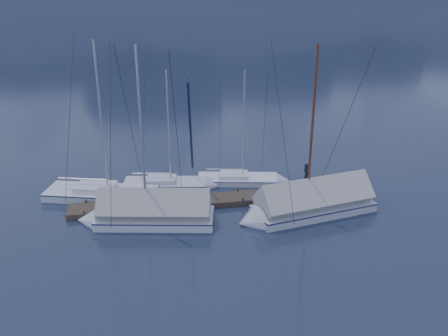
{
  "coord_description": "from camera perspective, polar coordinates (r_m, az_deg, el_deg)",
  "views": [
    {
      "loc": [
        -4.71,
        -23.11,
        12.37
      ],
      "look_at": [
        0.0,
        2.0,
        2.2
      ],
      "focal_mm": 38.0,
      "sensor_mm": 36.0,
      "label": 1
    }
  ],
  "objects": [
    {
      "name": "ground",
      "position": [
        26.63,
        0.8,
        -5.97
      ],
      "size": [
        1000.0,
        1000.0,
        0.0
      ],
      "primitive_type": "plane",
      "color": "#161F32",
      "rests_on": "ground"
    },
    {
      "name": "dock",
      "position": [
        28.34,
        0.0,
        -3.93
      ],
      "size": [
        18.0,
        1.5,
        0.54
      ],
      "color": "#382D23",
      "rests_on": "ground"
    },
    {
      "name": "mooring_posts",
      "position": [
        28.15,
        -1.0,
        -3.57
      ],
      "size": [
        15.12,
        1.52,
        0.35
      ],
      "color": "#382D23",
      "rests_on": "ground"
    },
    {
      "name": "sailboat_open_left",
      "position": [
        29.54,
        -12.71,
        -3.23
      ],
      "size": [
        8.11,
        4.34,
        10.32
      ],
      "color": "silver",
      "rests_on": "ground"
    },
    {
      "name": "sailboat_open_mid",
      "position": [
        30.51,
        -5.55,
        -2.02
      ],
      "size": [
        6.43,
        2.98,
        8.23
      ],
      "color": "silver",
      "rests_on": "ground"
    },
    {
      "name": "sailboat_open_right",
      "position": [
        31.08,
        3.07,
        -1.49
      ],
      "size": [
        6.3,
        3.0,
        8.04
      ],
      "color": "white",
      "rests_on": "ground"
    },
    {
      "name": "sailboat_covered_near",
      "position": [
        27.14,
        9.6,
        -4.5
      ],
      "size": [
        8.38,
        3.96,
        10.49
      ],
      "color": "silver",
      "rests_on": "ground"
    },
    {
      "name": "sailboat_covered_far",
      "position": [
        26.23,
        -9.59,
        -5.5
      ],
      "size": [
        7.77,
        3.71,
        10.48
      ],
      "color": "silver",
      "rests_on": "ground"
    },
    {
      "name": "person",
      "position": [
        29.45,
        9.9,
        -0.98
      ],
      "size": [
        0.52,
        0.68,
        1.66
      ],
      "primitive_type": "imported",
      "rotation": [
        0.0,
        0.0,
        1.79
      ],
      "color": "black",
      "rests_on": "dock"
    }
  ]
}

